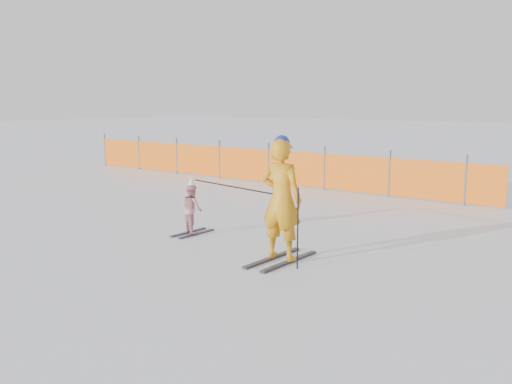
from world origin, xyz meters
TOP-DOWN VIEW (x-y plane):
  - ground at (0.00, 0.00)m, footprint 120.00×120.00m
  - adult at (0.79, 0.14)m, footprint 0.74×1.45m
  - child at (-1.65, 0.62)m, footprint 0.55×0.94m
  - ski_poles at (0.17, 0.22)m, footprint 2.78×0.68m
  - safety_fence at (-5.04, 6.90)m, footprint 14.99×0.06m

SIDE VIEW (x-z plane):
  - ground at x=0.00m, z-range 0.00..0.00m
  - child at x=-1.65m, z-range -0.05..1.07m
  - safety_fence at x=-5.04m, z-range -0.07..1.18m
  - ski_poles at x=0.17m, z-range 0.28..1.54m
  - adult at x=0.79m, z-range 0.00..2.02m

